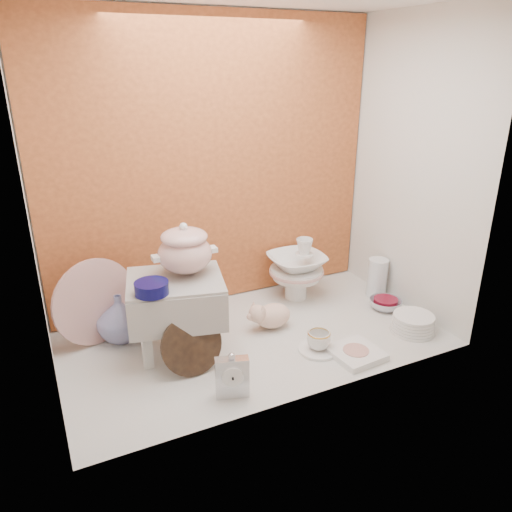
{
  "coord_description": "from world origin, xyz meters",
  "views": [
    {
      "loc": [
        -0.89,
        -1.88,
        1.26
      ],
      "look_at": [
        0.02,
        0.02,
        0.42
      ],
      "focal_mm": 34.5,
      "sensor_mm": 36.0,
      "label": 1
    }
  ],
  "objects_px": {
    "gold_rim_teacup": "(319,340)",
    "plush_pig": "(273,315)",
    "mantel_clock": "(232,375)",
    "crystal_bowl": "(385,304)",
    "soup_tureen": "(185,249)",
    "dinner_plate_stack": "(413,323)",
    "step_stool": "(177,315)",
    "floral_platter": "(95,302)",
    "porcelain_tower": "(297,269)",
    "blue_white_vase": "(120,318)"
  },
  "relations": [
    {
      "from": "gold_rim_teacup",
      "to": "plush_pig",
      "type": "bearing_deg",
      "value": 108.08
    },
    {
      "from": "mantel_clock",
      "to": "crystal_bowl",
      "type": "distance_m",
      "value": 1.1
    },
    {
      "from": "soup_tureen",
      "to": "dinner_plate_stack",
      "type": "height_order",
      "value": "soup_tureen"
    },
    {
      "from": "step_stool",
      "to": "floral_platter",
      "type": "bearing_deg",
      "value": 156.66
    },
    {
      "from": "step_stool",
      "to": "porcelain_tower",
      "type": "distance_m",
      "value": 0.8
    },
    {
      "from": "floral_platter",
      "to": "porcelain_tower",
      "type": "xyz_separation_m",
      "value": [
        1.09,
        -0.01,
        -0.03
      ]
    },
    {
      "from": "gold_rim_teacup",
      "to": "crystal_bowl",
      "type": "height_order",
      "value": "gold_rim_teacup"
    },
    {
      "from": "floral_platter",
      "to": "plush_pig",
      "type": "height_order",
      "value": "floral_platter"
    },
    {
      "from": "crystal_bowl",
      "to": "porcelain_tower",
      "type": "height_order",
      "value": "porcelain_tower"
    },
    {
      "from": "step_stool",
      "to": "dinner_plate_stack",
      "type": "xyz_separation_m",
      "value": [
        1.1,
        -0.35,
        -0.14
      ]
    },
    {
      "from": "blue_white_vase",
      "to": "porcelain_tower",
      "type": "relative_size",
      "value": 0.65
    },
    {
      "from": "step_stool",
      "to": "mantel_clock",
      "type": "distance_m",
      "value": 0.44
    },
    {
      "from": "blue_white_vase",
      "to": "dinner_plate_stack",
      "type": "xyz_separation_m",
      "value": [
        1.33,
        -0.55,
        -0.07
      ]
    },
    {
      "from": "step_stool",
      "to": "mantel_clock",
      "type": "xyz_separation_m",
      "value": [
        0.09,
        -0.43,
        -0.08
      ]
    },
    {
      "from": "gold_rim_teacup",
      "to": "crystal_bowl",
      "type": "xyz_separation_m",
      "value": [
        0.55,
        0.2,
        -0.03
      ]
    },
    {
      "from": "floral_platter",
      "to": "plush_pig",
      "type": "xyz_separation_m",
      "value": [
        0.81,
        -0.25,
        -0.14
      ]
    },
    {
      "from": "blue_white_vase",
      "to": "dinner_plate_stack",
      "type": "height_order",
      "value": "blue_white_vase"
    },
    {
      "from": "soup_tureen",
      "to": "gold_rim_teacup",
      "type": "relative_size",
      "value": 2.58
    },
    {
      "from": "crystal_bowl",
      "to": "blue_white_vase",
      "type": "bearing_deg",
      "value": 167.31
    },
    {
      "from": "floral_platter",
      "to": "blue_white_vase",
      "type": "relative_size",
      "value": 1.8
    },
    {
      "from": "blue_white_vase",
      "to": "plush_pig",
      "type": "relative_size",
      "value": 0.99
    },
    {
      "from": "gold_rim_teacup",
      "to": "floral_platter",
      "type": "bearing_deg",
      "value": 149.37
    },
    {
      "from": "mantel_clock",
      "to": "porcelain_tower",
      "type": "xyz_separation_m",
      "value": [
        0.67,
        0.66,
        0.08
      ]
    },
    {
      "from": "floral_platter",
      "to": "mantel_clock",
      "type": "xyz_separation_m",
      "value": [
        0.41,
        -0.67,
        -0.11
      ]
    },
    {
      "from": "gold_rim_teacup",
      "to": "porcelain_tower",
      "type": "distance_m",
      "value": 0.57
    },
    {
      "from": "gold_rim_teacup",
      "to": "dinner_plate_stack",
      "type": "xyz_separation_m",
      "value": [
        0.52,
        -0.05,
        -0.01
      ]
    },
    {
      "from": "plush_pig",
      "to": "gold_rim_teacup",
      "type": "bearing_deg",
      "value": -49.44
    },
    {
      "from": "plush_pig",
      "to": "gold_rim_teacup",
      "type": "xyz_separation_m",
      "value": [
        0.09,
        -0.28,
        -0.01
      ]
    },
    {
      "from": "dinner_plate_stack",
      "to": "crystal_bowl",
      "type": "xyz_separation_m",
      "value": [
        0.03,
        0.25,
        -0.02
      ]
    },
    {
      "from": "blue_white_vase",
      "to": "porcelain_tower",
      "type": "distance_m",
      "value": 0.99
    },
    {
      "from": "floral_platter",
      "to": "mantel_clock",
      "type": "height_order",
      "value": "floral_platter"
    },
    {
      "from": "floral_platter",
      "to": "gold_rim_teacup",
      "type": "xyz_separation_m",
      "value": [
        0.9,
        -0.53,
        -0.15
      ]
    },
    {
      "from": "porcelain_tower",
      "to": "gold_rim_teacup",
      "type": "bearing_deg",
      "value": -109.07
    },
    {
      "from": "dinner_plate_stack",
      "to": "floral_platter",
      "type": "bearing_deg",
      "value": 157.68
    },
    {
      "from": "mantel_clock",
      "to": "crystal_bowl",
      "type": "relative_size",
      "value": 1.12
    },
    {
      "from": "soup_tureen",
      "to": "blue_white_vase",
      "type": "bearing_deg",
      "value": 148.65
    },
    {
      "from": "soup_tureen",
      "to": "plush_pig",
      "type": "distance_m",
      "value": 0.6
    },
    {
      "from": "porcelain_tower",
      "to": "plush_pig",
      "type": "bearing_deg",
      "value": -138.11
    },
    {
      "from": "floral_platter",
      "to": "mantel_clock",
      "type": "relative_size",
      "value": 2.13
    },
    {
      "from": "step_stool",
      "to": "crystal_bowl",
      "type": "relative_size",
      "value": 2.4
    },
    {
      "from": "crystal_bowl",
      "to": "dinner_plate_stack",
      "type": "bearing_deg",
      "value": -97.28
    },
    {
      "from": "blue_white_vase",
      "to": "dinner_plate_stack",
      "type": "bearing_deg",
      "value": -22.65
    },
    {
      "from": "mantel_clock",
      "to": "plush_pig",
      "type": "distance_m",
      "value": 0.58
    },
    {
      "from": "porcelain_tower",
      "to": "crystal_bowl",
      "type": "bearing_deg",
      "value": -41.73
    },
    {
      "from": "step_stool",
      "to": "crystal_bowl",
      "type": "distance_m",
      "value": 1.15
    },
    {
      "from": "dinner_plate_stack",
      "to": "blue_white_vase",
      "type": "bearing_deg",
      "value": 157.35
    },
    {
      "from": "crystal_bowl",
      "to": "step_stool",
      "type": "bearing_deg",
      "value": 175.08
    },
    {
      "from": "soup_tureen",
      "to": "dinner_plate_stack",
      "type": "distance_m",
      "value": 1.19
    },
    {
      "from": "blue_white_vase",
      "to": "crystal_bowl",
      "type": "relative_size",
      "value": 1.33
    },
    {
      "from": "plush_pig",
      "to": "porcelain_tower",
      "type": "distance_m",
      "value": 0.38
    }
  ]
}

